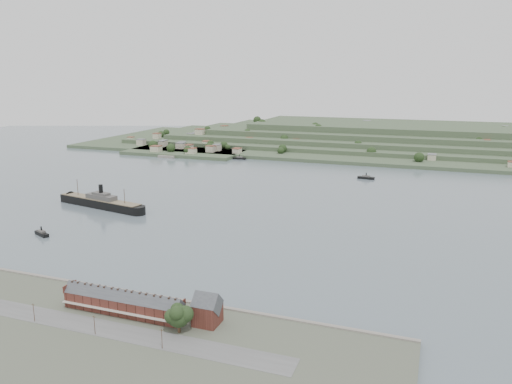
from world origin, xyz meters
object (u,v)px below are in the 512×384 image
(terrace_row, at_px, (123,303))
(fig_tree, at_px, (179,316))
(tugboat, at_px, (42,233))
(gabled_building, at_px, (207,310))
(steamship, at_px, (98,202))

(terrace_row, distance_m, fig_tree, 31.06)
(tugboat, xyz_separation_m, fig_tree, (145.07, -82.43, 7.90))
(gabled_building, relative_size, tugboat, 1.02)
(terrace_row, xyz_separation_m, gabled_building, (37.50, 4.02, 1.34))
(steamship, relative_size, fig_tree, 7.48)
(terrace_row, bearing_deg, fig_tree, -12.07)
(steamship, bearing_deg, gabled_building, -41.39)
(fig_tree, bearing_deg, terrace_row, 167.93)
(tugboat, bearing_deg, fig_tree, -29.60)
(steamship, bearing_deg, tugboat, -81.47)
(terrace_row, height_order, steamship, steamship)
(gabled_building, distance_m, fig_tree, 12.80)
(terrace_row, relative_size, steamship, 0.61)
(terrace_row, relative_size, tugboat, 4.01)
(terrace_row, relative_size, gabled_building, 3.95)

